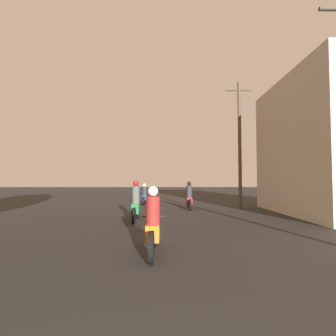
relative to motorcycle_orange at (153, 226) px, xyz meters
The scene contains 5 objects.
motorcycle_orange is the anchor object (origin of this frame).
motorcycle_green 4.92m from the motorcycle_orange, 101.02° to the left, with size 0.60×2.11×1.67m.
motorcycle_red 9.34m from the motorcycle_orange, 79.85° to the left, with size 0.60×2.12×1.60m.
motorcycle_blue 12.24m from the motorcycle_orange, 95.57° to the left, with size 0.60×2.01×1.43m.
utility_pole_far 11.10m from the motorcycle_orange, 63.56° to the left, with size 1.60×0.20×7.59m.
Camera 1 is at (0.42, 0.05, 1.70)m, focal length 28.00 mm.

